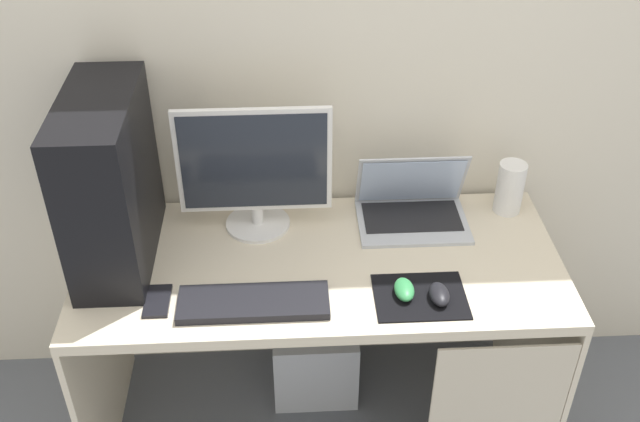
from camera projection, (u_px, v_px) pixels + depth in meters
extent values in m
plane|color=slate|center=(320.00, 418.00, 2.64)|extent=(8.00, 8.00, 0.00)
cube|color=beige|center=(313.00, 34.00, 2.18)|extent=(4.00, 0.04, 2.60)
cube|color=beige|center=(320.00, 264.00, 2.22)|extent=(1.45, 0.65, 0.03)
cube|color=beige|center=(101.00, 358.00, 2.40)|extent=(0.02, 0.65, 0.70)
cube|color=beige|center=(533.00, 341.00, 2.47)|extent=(0.02, 0.65, 0.70)
cube|color=beige|center=(496.00, 413.00, 2.18)|extent=(0.40, 0.01, 0.56)
cube|color=black|center=(109.00, 182.00, 2.09)|extent=(0.20, 0.48, 0.52)
cylinder|color=white|center=(258.00, 223.00, 2.35)|extent=(0.20, 0.20, 0.01)
cylinder|color=white|center=(257.00, 214.00, 2.33)|extent=(0.04, 0.04, 0.06)
cube|color=white|center=(254.00, 161.00, 2.20)|extent=(0.47, 0.02, 0.35)
cube|color=#232833|center=(254.00, 162.00, 2.19)|extent=(0.44, 0.00, 0.32)
cube|color=#B7BCC6|center=(412.00, 222.00, 2.35)|extent=(0.35, 0.25, 0.01)
cube|color=black|center=(412.00, 217.00, 2.37)|extent=(0.31, 0.17, 0.00)
cube|color=#B7BCC6|center=(411.00, 180.00, 2.35)|extent=(0.35, 0.09, 0.22)
cube|color=#ADC1E5|center=(411.00, 181.00, 2.35)|extent=(0.33, 0.08, 0.19)
cylinder|color=white|center=(510.00, 188.00, 2.37)|extent=(0.09, 0.09, 0.18)
cube|color=black|center=(254.00, 302.00, 2.04)|extent=(0.42, 0.14, 0.02)
cube|color=black|center=(420.00, 297.00, 2.07)|extent=(0.26, 0.20, 0.00)
ellipsoid|color=#338C4C|center=(404.00, 290.00, 2.07)|extent=(0.06, 0.10, 0.03)
ellipsoid|color=black|center=(439.00, 294.00, 2.05)|extent=(0.06, 0.10, 0.03)
cube|color=black|center=(157.00, 301.00, 2.05)|extent=(0.07, 0.13, 0.01)
cube|color=#B7BCC6|center=(315.00, 353.00, 2.69)|extent=(0.30, 0.30, 0.30)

